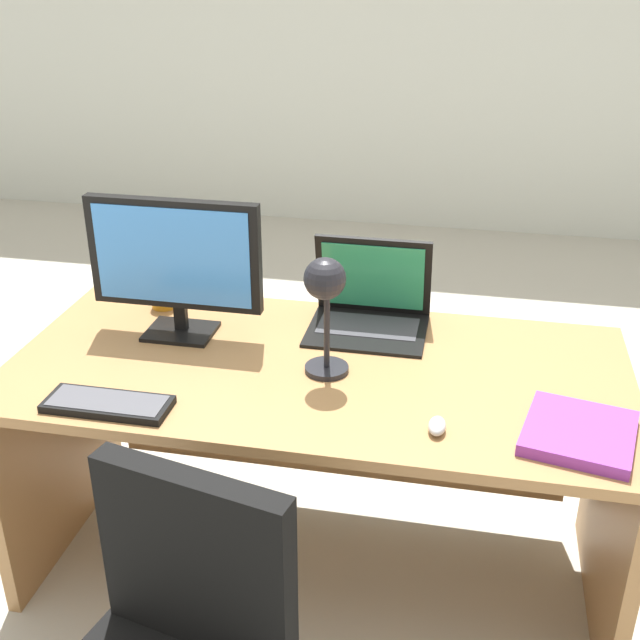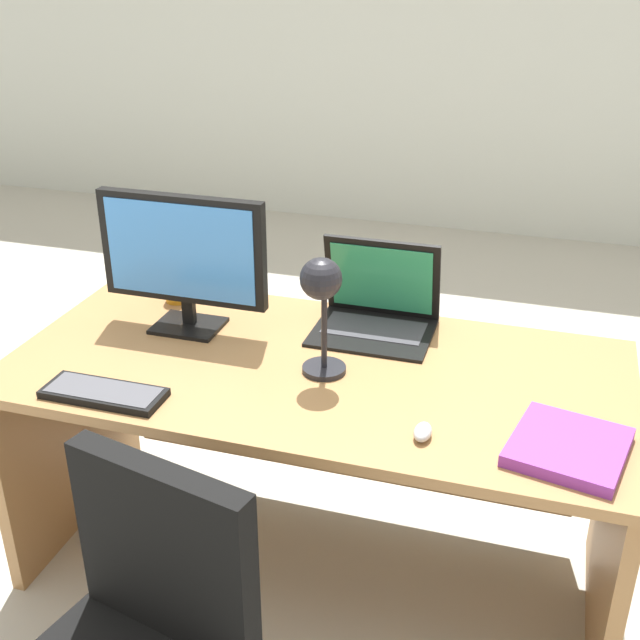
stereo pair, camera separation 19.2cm
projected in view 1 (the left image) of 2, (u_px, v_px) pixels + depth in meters
name	position (u px, v px, depth m)	size (l,w,h in m)	color
ground	(380.00, 349.00, 3.85)	(12.00, 12.00, 0.00)	#B7B2A3
back_wall	(429.00, 7.00, 4.92)	(10.00, 0.10, 2.80)	silver
desk	(321.00, 421.00, 2.35)	(1.71, 0.83, 0.72)	#9E7042
monitor	(175.00, 259.00, 2.28)	(0.51, 0.16, 0.41)	black
laptop	(371.00, 299.00, 2.41)	(0.35, 0.29, 0.27)	black
keyboard	(108.00, 404.00, 2.01)	(0.32, 0.12, 0.02)	black
mouse	(437.00, 426.00, 1.90)	(0.04, 0.07, 0.03)	#B7BABF
desk_lamp	(325.00, 293.00, 2.05)	(0.12, 0.14, 0.34)	black
book	(579.00, 433.00, 1.88)	(0.30, 0.31, 0.03)	purple
coffee_mug	(164.00, 293.00, 2.54)	(0.10, 0.08, 0.09)	orange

